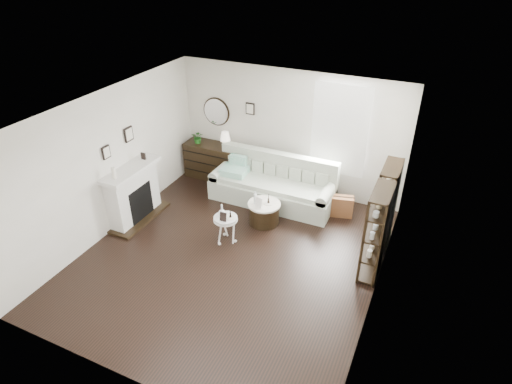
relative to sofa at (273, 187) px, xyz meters
The scene contains 18 objects.
room 1.61m from the sofa, 37.96° to the left, with size 5.50×5.50×5.50m.
fireplace 2.88m from the sofa, 141.69° to the right, with size 0.50×1.40×1.84m.
shelf_unit_far 2.49m from the sofa, 12.52° to the right, with size 0.30×0.80×1.60m.
shelf_unit_near 2.83m from the sofa, 30.90° to the right, with size 0.30×0.80×1.60m.
sofa is the anchor object (origin of this frame).
quilt 0.91m from the sofa, behind, with size 0.55×0.45×0.14m, color #28936C.
suitcase 1.40m from the sofa, ahead, with size 0.66×0.22×0.44m, color brown.
dresser 1.76m from the sofa, 167.21° to the left, with size 1.26×0.54×0.84m.
table_lamp 1.56m from the sofa, 163.86° to the left, with size 0.23×0.23×0.37m, color beige, non-canonical shape.
potted_plant 2.16m from the sofa, behind, with size 0.27×0.23×0.30m, color #1C5418.
drum_table 0.88m from the sofa, 79.38° to the right, with size 0.65×0.65×0.45m.
pedestal_table 1.74m from the sofa, 97.92° to the right, with size 0.45×0.45×0.54m.
eiffel_drum 0.87m from the sofa, 74.01° to the right, with size 0.11×0.11×0.19m, color black, non-canonical shape.
bottle_drum 0.96m from the sofa, 90.08° to the right, with size 0.06×0.06×0.27m, color silver.
card_frame_drum 1.05m from the sofa, 83.52° to the right, with size 0.15×0.01×0.20m, color white.
eiffel_ped 1.72m from the sofa, 95.11° to the right, with size 0.10×0.10×0.17m, color black, non-canonical shape.
flask_ped 1.75m from the sofa, 100.58° to the right, with size 0.13×0.13×0.24m, color silver, non-canonical shape.
card_frame_ped 1.87m from the sofa, 96.82° to the right, with size 0.13×0.01×0.17m, color black.
Camera 1 is at (2.90, -5.27, 4.93)m, focal length 30.00 mm.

